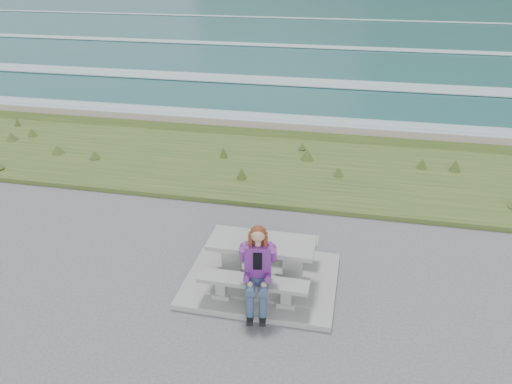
{
  "coord_description": "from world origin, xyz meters",
  "views": [
    {
      "loc": [
        1.42,
        -7.07,
        5.29
      ],
      "look_at": [
        -0.36,
        1.2,
        1.16
      ],
      "focal_mm": 35.0,
      "sensor_mm": 36.0,
      "label": 1
    }
  ],
  "objects_px": {
    "bench_landward": "(253,285)",
    "bench_seaward": "(269,240)",
    "picnic_table": "(262,249)",
    "seated_woman": "(257,282)"
  },
  "relations": [
    {
      "from": "bench_landward",
      "to": "bench_seaward",
      "type": "xyz_separation_m",
      "value": [
        0.0,
        1.4,
        0.0
      ]
    },
    {
      "from": "picnic_table",
      "to": "bench_landward",
      "type": "relative_size",
      "value": 1.0
    },
    {
      "from": "bench_seaward",
      "to": "bench_landward",
      "type": "bearing_deg",
      "value": -90.0
    },
    {
      "from": "picnic_table",
      "to": "bench_landward",
      "type": "xyz_separation_m",
      "value": [
        0.0,
        -0.7,
        -0.23
      ]
    },
    {
      "from": "bench_seaward",
      "to": "picnic_table",
      "type": "bearing_deg",
      "value": -90.0
    },
    {
      "from": "picnic_table",
      "to": "bench_seaward",
      "type": "bearing_deg",
      "value": 90.0
    },
    {
      "from": "bench_seaward",
      "to": "seated_woman",
      "type": "distance_m",
      "value": 1.55
    },
    {
      "from": "picnic_table",
      "to": "bench_seaward",
      "type": "relative_size",
      "value": 1.0
    },
    {
      "from": "seated_woman",
      "to": "picnic_table",
      "type": "bearing_deg",
      "value": 88.13
    },
    {
      "from": "bench_landward",
      "to": "bench_seaward",
      "type": "bearing_deg",
      "value": 90.0
    }
  ]
}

